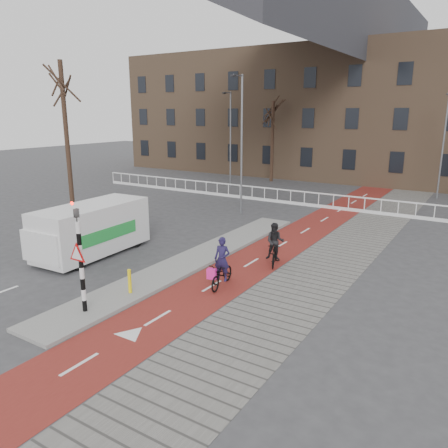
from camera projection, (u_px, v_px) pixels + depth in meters
The scene contains 16 objects.
ground at pixel (143, 296), 15.02m from camera, with size 120.00×120.00×0.00m, color #38383A.
bike_lane at pixel (298, 235), 22.44m from camera, with size 2.50×60.00×0.01m, color maroon.
sidewalk at pixel (352, 244), 21.00m from camera, with size 3.00×60.00×0.01m, color slate.
curb_island at pixel (195, 259), 18.64m from camera, with size 1.80×16.00×0.12m, color gray.
traffic_signal at pixel (80, 254), 13.17m from camera, with size 0.80×0.80×3.68m.
bollard at pixel (130, 281), 14.92m from camera, with size 0.12×0.12×0.84m, color yellow.
cyclist_near at pixel (222, 270), 15.69m from camera, with size 0.89×1.83×1.84m.
cyclist_far at pixel (275, 248), 17.87m from camera, with size 0.99×1.70×1.79m.
van at pixel (92, 229), 19.15m from camera, with size 2.36×5.34×2.25m.
railing at pixel (252, 195), 31.46m from camera, with size 28.00×0.10×0.99m.
townhouse_row at pixel (349, 93), 40.85m from camera, with size 46.00×10.00×15.90m.
tree_left at pixel (67, 144), 24.36m from camera, with size 0.26×0.26×8.86m, color black.
tree_mid at pixel (272, 142), 38.99m from camera, with size 0.29×0.29×7.07m, color black.
streetlight_near at pixel (242, 146), 26.21m from camera, with size 0.12×0.12×8.26m, color slate.
streetlight_left at pixel (230, 140), 35.98m from camera, with size 0.12×0.12×7.72m, color slate.
streetlight_right at pixel (443, 147), 30.93m from camera, with size 0.12×0.12×7.44m, color slate.
Camera 1 is at (9.75, -10.31, 6.17)m, focal length 35.00 mm.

